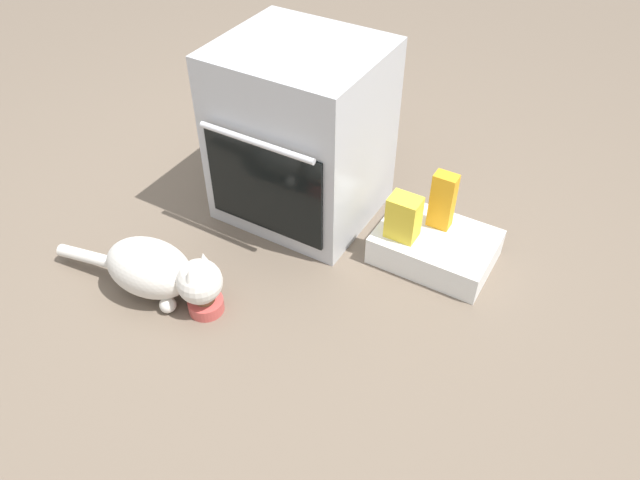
# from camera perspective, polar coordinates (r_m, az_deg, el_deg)

# --- Properties ---
(ground) EXTENTS (8.00, 8.00, 0.00)m
(ground) POSITION_cam_1_polar(r_m,az_deg,el_deg) (2.43, -5.26, -2.64)
(ground) COLOR #6B5B4C
(oven) EXTENTS (0.61, 0.60, 0.74)m
(oven) POSITION_cam_1_polar(r_m,az_deg,el_deg) (2.51, -1.76, 9.86)
(oven) COLOR #B7BABF
(oven) RESTS_ON ground
(pantry_cabinet) EXTENTS (0.46, 0.33, 0.12)m
(pantry_cabinet) POSITION_cam_1_polar(r_m,az_deg,el_deg) (2.47, 10.68, -0.62)
(pantry_cabinet) COLOR white
(pantry_cabinet) RESTS_ON ground
(food_bowl) EXTENTS (0.13, 0.13, 0.08)m
(food_bowl) POSITION_cam_1_polar(r_m,az_deg,el_deg) (2.29, -10.61, -5.87)
(food_bowl) COLOR #C64C47
(food_bowl) RESTS_ON ground
(cat) EXTENTS (0.74, 0.26, 0.24)m
(cat) POSITION_cam_1_polar(r_m,az_deg,el_deg) (2.31, -14.84, -2.78)
(cat) COLOR silver
(cat) RESTS_ON ground
(juice_carton) EXTENTS (0.09, 0.06, 0.24)m
(juice_carton) POSITION_cam_1_polar(r_m,az_deg,el_deg) (2.40, 11.38, 3.62)
(juice_carton) COLOR orange
(juice_carton) RESTS_ON pantry_cabinet
(snack_bag) EXTENTS (0.12, 0.09, 0.18)m
(snack_bag) POSITION_cam_1_polar(r_m,az_deg,el_deg) (2.35, 7.81, 2.11)
(snack_bag) COLOR yellow
(snack_bag) RESTS_ON pantry_cabinet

